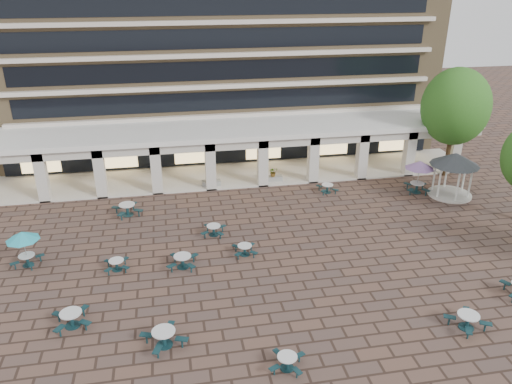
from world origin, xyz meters
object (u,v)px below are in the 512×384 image
(picnic_table_1, at_px, (164,337))
(planter_left, at_px, (211,181))
(picnic_table_2, at_px, (287,361))
(gazebo, at_px, (455,164))
(planter_right, at_px, (273,176))
(picnic_table_0, at_px, (71,318))

(picnic_table_1, relative_size, planter_left, 1.53)
(planter_left, bearing_deg, picnic_table_2, -86.65)
(picnic_table_1, height_order, gazebo, gazebo)
(picnic_table_2, bearing_deg, planter_right, 100.35)
(picnic_table_0, distance_m, picnic_table_1, 4.98)
(gazebo, distance_m, planter_left, 19.01)
(picnic_table_0, xyz_separation_m, gazebo, (26.69, 11.13, 2.12))
(picnic_table_0, relative_size, gazebo, 0.55)
(gazebo, bearing_deg, planter_right, 158.42)
(picnic_table_0, height_order, picnic_table_2, picnic_table_0)
(picnic_table_1, distance_m, planter_left, 18.96)
(picnic_table_2, bearing_deg, planter_left, 114.29)
(picnic_table_0, distance_m, planter_right, 21.26)
(gazebo, relative_size, planter_left, 2.48)
(picnic_table_0, height_order, picnic_table_1, picnic_table_1)
(gazebo, height_order, planter_left, gazebo)
(planter_left, xyz_separation_m, planter_right, (5.16, -0.00, 0.07))
(gazebo, bearing_deg, picnic_table_1, -149.00)
(picnic_table_1, height_order, planter_right, planter_right)
(picnic_table_1, distance_m, gazebo, 26.03)
(picnic_table_1, xyz_separation_m, planter_right, (9.22, 18.51, 0.03))
(picnic_table_2, relative_size, planter_left, 1.21)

